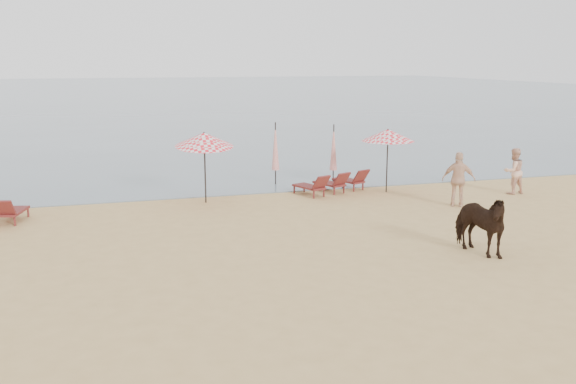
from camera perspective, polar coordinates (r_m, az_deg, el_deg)
The scene contains 10 objects.
ground at distance 13.13m, azimuth 6.34°, elevation -9.01°, with size 120.00×120.00×0.00m, color tan.
sea at distance 91.52m, azimuth -13.73°, elevation 8.56°, with size 160.00×140.00×0.06m, color #51606B.
lounger_cluster_right at distance 22.62m, azimuth 4.00°, elevation 0.87°, with size 2.78×2.22×0.53m.
umbrella_open_left_b at distance 20.89m, azimuth -7.46°, elevation 4.64°, with size 1.89×1.92×2.41m.
umbrella_open_right at distance 22.68m, azimuth 8.88°, elevation 5.01°, with size 1.84×1.84×2.25m.
umbrella_closed_left at distance 23.77m, azimuth -1.12°, elevation 4.05°, with size 0.29×0.29×2.35m.
umbrella_closed_right at distance 23.93m, azimuth 4.07°, elevation 3.95°, with size 0.28×0.28×2.27m.
cow at distance 16.08m, azimuth 16.53°, elevation -2.69°, with size 0.82×1.80×1.52m, color black.
beachgoer_right_a at distance 23.65m, azimuth 19.42°, elevation 1.77°, with size 0.78×0.61×1.61m, color #DFA78B.
beachgoer_right_b at distance 21.07m, azimuth 14.93°, elevation 1.09°, with size 1.03×0.43×1.75m, color #D8A787.
Camera 1 is at (-4.86, -11.28, 4.65)m, focal length 40.00 mm.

